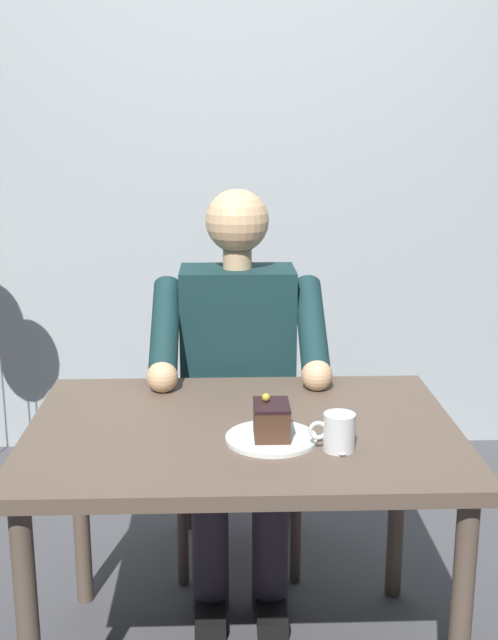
{
  "coord_description": "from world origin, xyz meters",
  "views": [
    {
      "loc": [
        0.05,
        1.88,
        1.45
      ],
      "look_at": [
        -0.02,
        -0.1,
        0.95
      ],
      "focal_mm": 44.56,
      "sensor_mm": 36.0,
      "label": 1
    }
  ],
  "objects_px": {
    "chair": "(237,405)",
    "dessert_spoon": "(340,447)",
    "dining_table": "(242,455)",
    "seated_person": "(238,382)",
    "cake_slice": "(271,420)",
    "coffee_cup": "(338,431)"
  },
  "relations": [
    {
      "from": "chair",
      "to": "coffee_cup",
      "type": "height_order",
      "value": "chair"
    },
    {
      "from": "dining_table",
      "to": "chair",
      "type": "distance_m",
      "value": 0.68
    },
    {
      "from": "chair",
      "to": "dessert_spoon",
      "type": "xyz_separation_m",
      "value": [
        -0.22,
        0.82,
        0.2
      ]
    },
    {
      "from": "seated_person",
      "to": "cake_slice",
      "type": "relative_size",
      "value": 11.41
    },
    {
      "from": "dining_table",
      "to": "dessert_spoon",
      "type": "relative_size",
      "value": 7.83
    },
    {
      "from": "chair",
      "to": "coffee_cup",
      "type": "bearing_deg",
      "value": 104.89
    },
    {
      "from": "cake_slice",
      "to": "coffee_cup",
      "type": "xyz_separation_m",
      "value": [
        -0.15,
        0.06,
        -0.01
      ]
    },
    {
      "from": "seated_person",
      "to": "chair",
      "type": "bearing_deg",
      "value": -90.0
    },
    {
      "from": "cake_slice",
      "to": "seated_person",
      "type": "bearing_deg",
      "value": -83.47
    },
    {
      "from": "seated_person",
      "to": "coffee_cup",
      "type": "relative_size",
      "value": 11.37
    },
    {
      "from": "chair",
      "to": "seated_person",
      "type": "relative_size",
      "value": 0.74
    },
    {
      "from": "coffee_cup",
      "to": "dessert_spoon",
      "type": "height_order",
      "value": "coffee_cup"
    },
    {
      "from": "seated_person",
      "to": "dessert_spoon",
      "type": "xyz_separation_m",
      "value": [
        -0.22,
        0.64,
        0.05
      ]
    },
    {
      "from": "chair",
      "to": "dining_table",
      "type": "bearing_deg",
      "value": 90.0
    },
    {
      "from": "seated_person",
      "to": "coffee_cup",
      "type": "distance_m",
      "value": 0.69
    },
    {
      "from": "dining_table",
      "to": "dessert_spoon",
      "type": "distance_m",
      "value": 0.28
    },
    {
      "from": "dining_table",
      "to": "chair",
      "type": "bearing_deg",
      "value": -90.0
    },
    {
      "from": "dining_table",
      "to": "seated_person",
      "type": "distance_m",
      "value": 0.49
    },
    {
      "from": "dining_table",
      "to": "cake_slice",
      "type": "xyz_separation_m",
      "value": [
        -0.07,
        0.1,
        0.13
      ]
    },
    {
      "from": "seated_person",
      "to": "dessert_spoon",
      "type": "distance_m",
      "value": 0.68
    },
    {
      "from": "dining_table",
      "to": "cake_slice",
      "type": "bearing_deg",
      "value": 125.11
    },
    {
      "from": "cake_slice",
      "to": "coffee_cup",
      "type": "bearing_deg",
      "value": 157.48
    }
  ]
}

